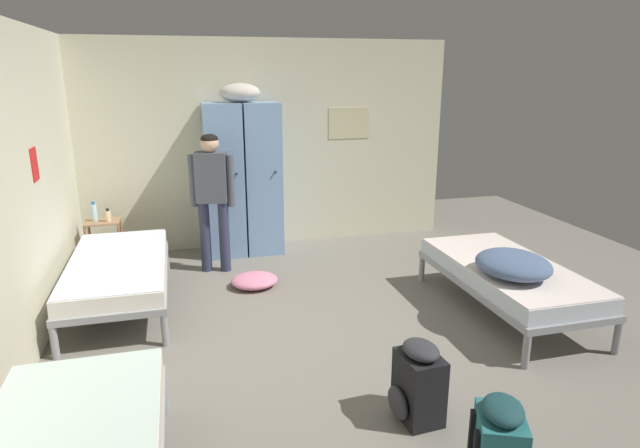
{
  "coord_description": "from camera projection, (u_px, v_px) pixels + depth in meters",
  "views": [
    {
      "loc": [
        -1.14,
        -3.98,
        2.21
      ],
      "look_at": [
        0.0,
        0.28,
        0.95
      ],
      "focal_mm": 30.17,
      "sensor_mm": 36.0,
      "label": 1
    }
  ],
  "objects": [
    {
      "name": "water_bottle",
      "position": [
        94.0,
        212.0,
        6.06
      ],
      "size": [
        0.06,
        0.06,
        0.22
      ],
      "color": "#B2DBEA",
      "rests_on": "shelf_unit"
    },
    {
      "name": "bed_right",
      "position": [
        507.0,
        275.0,
        5.0
      ],
      "size": [
        0.9,
        1.9,
        0.49
      ],
      "color": "gray",
      "rests_on": "ground_plane"
    },
    {
      "name": "clothes_pile_pink",
      "position": [
        254.0,
        280.0,
        5.69
      ],
      "size": [
        0.49,
        0.44,
        0.14
      ],
      "color": "pink",
      "rests_on": "ground_plane"
    },
    {
      "name": "backpack_black",
      "position": [
        418.0,
        383.0,
        3.48
      ],
      "size": [
        0.35,
        0.34,
        0.55
      ],
      "color": "black",
      "rests_on": "ground_plane"
    },
    {
      "name": "person_traveler",
      "position": [
        212.0,
        190.0,
        5.92
      ],
      "size": [
        0.48,
        0.28,
        1.56
      ],
      "color": "#2D334C",
      "rests_on": "ground_plane"
    },
    {
      "name": "ground_plane",
      "position": [
        328.0,
        340.0,
        4.58
      ],
      "size": [
        8.94,
        8.94,
        0.0
      ],
      "primitive_type": "plane",
      "color": "slate"
    },
    {
      "name": "bedding_heap",
      "position": [
        513.0,
        264.0,
        4.66
      ],
      "size": [
        0.62,
        0.7,
        0.21
      ],
      "color": "slate",
      "rests_on": "bed_right"
    },
    {
      "name": "lotion_bottle",
      "position": [
        108.0,
        216.0,
        6.05
      ],
      "size": [
        0.06,
        0.06,
        0.15
      ],
      "color": "beige",
      "rests_on": "shelf_unit"
    },
    {
      "name": "locker_bank",
      "position": [
        243.0,
        176.0,
        6.56
      ],
      "size": [
        0.9,
        0.55,
        2.07
      ],
      "color": "#7A9ECC",
      "rests_on": "ground_plane"
    },
    {
      "name": "shelf_unit",
      "position": [
        105.0,
        240.0,
        6.15
      ],
      "size": [
        0.38,
        0.3,
        0.57
      ],
      "color": "#99704C",
      "rests_on": "ground_plane"
    },
    {
      "name": "room_backdrop",
      "position": [
        165.0,
        170.0,
        5.12
      ],
      "size": [
        4.74,
        5.65,
        2.6
      ],
      "color": "beige",
      "rests_on": "ground_plane"
    },
    {
      "name": "bed_left_rear",
      "position": [
        118.0,
        269.0,
        5.13
      ],
      "size": [
        0.9,
        1.9,
        0.49
      ],
      "color": "gray",
      "rests_on": "ground_plane"
    }
  ]
}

